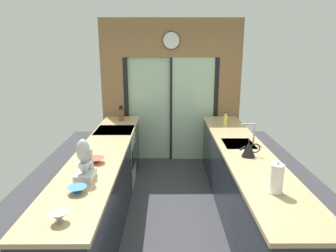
{
  "coord_description": "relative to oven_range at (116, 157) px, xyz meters",
  "views": [
    {
      "loc": [
        -0.09,
        -3.34,
        2.19
      ],
      "look_at": [
        -0.07,
        0.88,
        1.08
      ],
      "focal_mm": 32.27,
      "sensor_mm": 36.0,
      "label": 1
    }
  ],
  "objects": [
    {
      "name": "ground_plane",
      "position": [
        0.91,
        -0.65,
        -0.47
      ],
      "size": [
        5.04,
        7.6,
        0.02
      ],
      "primitive_type": "cube",
      "color": "#38383D"
    },
    {
      "name": "back_wall_unit",
      "position": [
        0.91,
        1.15,
        1.07
      ],
      "size": [
        2.64,
        0.12,
        2.7
      ],
      "color": "olive",
      "rests_on": "ground_plane"
    },
    {
      "name": "left_counter_run",
      "position": [
        -0.0,
        -1.12,
        0.01
      ],
      "size": [
        0.62,
        3.8,
        0.92
      ],
      "color": "#1E232D",
      "rests_on": "ground_plane"
    },
    {
      "name": "right_counter_run",
      "position": [
        1.82,
        -0.95,
        0.01
      ],
      "size": [
        0.62,
        3.8,
        0.92
      ],
      "color": "#1E232D",
      "rests_on": "ground_plane"
    },
    {
      "name": "sink_faucet",
      "position": [
        1.97,
        -0.7,
        0.65
      ],
      "size": [
        0.19,
        0.02,
        0.28
      ],
      "color": "#B7BABC",
      "rests_on": "right_counter_run"
    },
    {
      "name": "oven_range",
      "position": [
        0.0,
        0.0,
        0.0
      ],
      "size": [
        0.6,
        0.6,
        0.92
      ],
      "color": "#B7BABC",
      "rests_on": "ground_plane"
    },
    {
      "name": "mixing_bowl_near",
      "position": [
        0.02,
        -2.59,
        0.51
      ],
      "size": [
        0.14,
        0.14,
        0.08
      ],
      "color": "gray",
      "rests_on": "left_counter_run"
    },
    {
      "name": "mixing_bowl_mid",
      "position": [
        0.02,
        -2.12,
        0.5
      ],
      "size": [
        0.17,
        0.17,
        0.06
      ],
      "color": "teal",
      "rests_on": "left_counter_run"
    },
    {
      "name": "mixing_bowl_far",
      "position": [
        0.02,
        -1.4,
        0.5
      ],
      "size": [
        0.21,
        0.21,
        0.06
      ],
      "color": "#BC4C38",
      "rests_on": "left_counter_run"
    },
    {
      "name": "knife_block",
      "position": [
        0.02,
        0.63,
        0.57
      ],
      "size": [
        0.08,
        0.14,
        0.27
      ],
      "color": "brown",
      "rests_on": "left_counter_run"
    },
    {
      "name": "stand_mixer",
      "position": [
        0.02,
        -1.83,
        0.63
      ],
      "size": [
        0.17,
        0.27,
        0.42
      ],
      "color": "#B7BABC",
      "rests_on": "left_counter_run"
    },
    {
      "name": "kettle",
      "position": [
        1.8,
        -1.2,
        0.56
      ],
      "size": [
        0.25,
        0.16,
        0.21
      ],
      "color": "black",
      "rests_on": "right_counter_run"
    },
    {
      "name": "soap_bottle",
      "position": [
        1.8,
        0.26,
        0.56
      ],
      "size": [
        0.07,
        0.07,
        0.23
      ],
      "color": "#D1CC4C",
      "rests_on": "right_counter_run"
    },
    {
      "name": "paper_towel_roll",
      "position": [
        1.8,
        -2.13,
        0.6
      ],
      "size": [
        0.13,
        0.13,
        0.3
      ],
      "color": "#B7BABC",
      "rests_on": "right_counter_run"
    }
  ]
}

